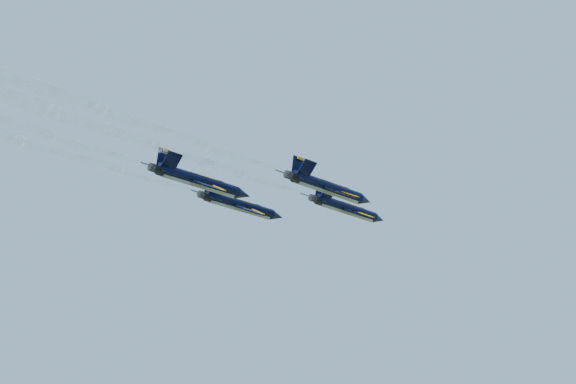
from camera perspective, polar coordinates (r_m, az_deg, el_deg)
The scene contains 6 objects.
jet_lead at distance 118.29m, azimuth 4.27°, elevation -1.21°, with size 11.36×16.12×5.13m.
jet_left at distance 115.82m, azimuth -3.33°, elevation -0.99°, with size 11.36×16.12×5.13m.
jet_right at distance 104.25m, azimuth 2.96°, elevation 0.27°, with size 11.36×16.12×5.13m.
jet_slot at distance 100.99m, azimuth -6.22°, elevation 0.74°, with size 11.36×16.12×5.13m.
smoke_trail_lead at distance 92.00m, azimuth -14.06°, elevation 2.34°, with size 14.46×54.04×2.56m.
smoke_trail_right at distance 79.92m, azimuth -18.88°, elevation 4.85°, with size 14.46×54.04×2.56m.
Camera 1 is at (60.24, -92.73, 79.42)m, focal length 50.00 mm.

